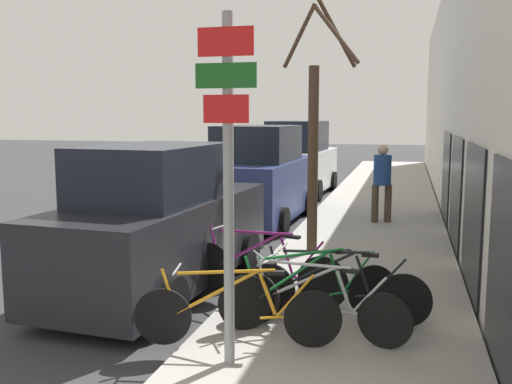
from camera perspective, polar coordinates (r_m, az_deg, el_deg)
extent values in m
plane|color=#333335|center=(13.44, 0.32, -3.61)|extent=(80.00, 80.00, 0.00)
cube|color=#9E9B93|center=(15.78, 12.09, -1.81)|extent=(3.20, 32.00, 0.15)
cube|color=silver|center=(15.61, 18.94, 9.55)|extent=(0.20, 32.00, 6.50)
cube|color=black|center=(5.78, 23.78, -7.48)|extent=(0.03, 2.19, 2.07)
cube|color=black|center=(8.62, 20.81, -2.48)|extent=(0.03, 2.19, 2.07)
cube|color=black|center=(11.50, 19.34, 0.03)|extent=(0.03, 2.19, 2.07)
cube|color=black|center=(14.41, 18.45, 1.53)|extent=(0.03, 2.19, 2.07)
cylinder|color=#939399|center=(5.54, -2.77, -0.21)|extent=(0.10, 0.10, 3.44)
cube|color=red|center=(5.47, -3.07, 14.80)|extent=(0.54, 0.02, 0.27)
cube|color=#19591E|center=(5.44, -3.05, 11.56)|extent=(0.60, 0.02, 0.23)
cube|color=red|center=(5.43, -3.02, 8.30)|extent=(0.45, 0.02, 0.27)
cylinder|color=black|center=(6.41, -9.29, -12.21)|extent=(0.62, 0.17, 0.63)
cylinder|color=black|center=(6.29, 5.71, -12.53)|extent=(0.62, 0.17, 0.63)
cylinder|color=orange|center=(6.22, -3.77, -9.91)|extent=(0.90, 0.23, 0.52)
cylinder|color=orange|center=(6.15, -3.03, -7.97)|extent=(1.04, 0.26, 0.08)
cylinder|color=orange|center=(6.19, 1.16, -10.20)|extent=(0.20, 0.08, 0.45)
cylinder|color=orange|center=(6.27, 3.06, -12.33)|extent=(0.56, 0.15, 0.08)
cylinder|color=orange|center=(6.20, 3.83, -10.43)|extent=(0.42, 0.12, 0.51)
cylinder|color=orange|center=(6.30, -8.61, -9.96)|extent=(0.20, 0.07, 0.54)
cube|color=black|center=(6.12, 1.94, -8.07)|extent=(0.21, 0.12, 0.04)
cylinder|color=#99999E|center=(6.21, -7.92, -7.64)|extent=(0.12, 0.44, 0.02)
cylinder|color=black|center=(6.97, 0.11, -10.51)|extent=(0.60, 0.19, 0.61)
cylinder|color=black|center=(6.39, 12.77, -12.45)|extent=(0.60, 0.19, 0.61)
cylinder|color=#B7B7BC|center=(6.63, 4.60, -8.95)|extent=(0.86, 0.26, 0.50)
cylinder|color=#B7B7BC|center=(6.54, 5.25, -7.25)|extent=(1.00, 0.30, 0.08)
cylinder|color=#B7B7BC|center=(6.45, 8.77, -9.72)|extent=(0.19, 0.08, 0.44)
cylinder|color=#B7B7BC|center=(6.46, 10.39, -11.94)|extent=(0.54, 0.17, 0.07)
cylinder|color=#B7B7BC|center=(6.37, 11.12, -10.22)|extent=(0.41, 0.13, 0.49)
cylinder|color=#B7B7BC|center=(6.86, 0.69, -8.55)|extent=(0.19, 0.08, 0.53)
cube|color=black|center=(6.35, 9.49, -7.79)|extent=(0.21, 0.13, 0.04)
cylinder|color=#99999E|center=(6.75, 1.28, -6.53)|extent=(0.14, 0.43, 0.02)
cylinder|color=black|center=(6.73, -1.06, -11.00)|extent=(0.58, 0.36, 0.65)
cylinder|color=black|center=(7.30, 11.55, -9.65)|extent=(0.58, 0.36, 0.65)
cylinder|color=#197233|center=(6.82, 3.94, -8.12)|extent=(0.80, 0.50, 0.54)
cylinder|color=#197233|center=(6.79, 4.61, -6.21)|extent=(0.93, 0.57, 0.08)
cylinder|color=#197233|center=(7.02, 8.04, -7.93)|extent=(0.19, 0.13, 0.47)
cylinder|color=#197233|center=(7.17, 9.51, -9.72)|extent=(0.51, 0.32, 0.08)
cylinder|color=#197233|center=(7.14, 10.15, -7.90)|extent=(0.38, 0.24, 0.52)
cylinder|color=#197233|center=(6.67, -0.38, -8.69)|extent=(0.18, 0.13, 0.56)
cube|color=black|center=(6.99, 8.69, -5.91)|extent=(0.21, 0.17, 0.04)
cylinder|color=#99999E|center=(6.62, 0.30, -6.33)|extent=(0.25, 0.39, 0.02)
cylinder|color=black|center=(7.26, 1.43, -9.63)|extent=(0.64, 0.05, 0.64)
cylinder|color=black|center=(7.04, 14.62, -10.45)|extent=(0.64, 0.05, 0.64)
cylinder|color=black|center=(7.05, 6.30, -7.69)|extent=(0.92, 0.06, 0.53)
cylinder|color=black|center=(6.98, 6.99, -5.95)|extent=(1.07, 0.07, 0.08)
cylinder|color=black|center=(6.99, 10.64, -8.12)|extent=(0.20, 0.04, 0.46)
cylinder|color=black|center=(7.04, 12.27, -10.15)|extent=(0.58, 0.05, 0.08)
cylinder|color=black|center=(6.97, 13.00, -8.43)|extent=(0.43, 0.04, 0.52)
cylinder|color=black|center=(7.17, 2.07, -7.59)|extent=(0.20, 0.04, 0.56)
cube|color=black|center=(6.92, 11.36, -6.20)|extent=(0.20, 0.09, 0.04)
cylinder|color=#99999E|center=(7.08, 2.73, -5.50)|extent=(0.04, 0.44, 0.02)
cylinder|color=black|center=(8.20, -4.56, -7.43)|extent=(0.69, 0.19, 0.70)
cylinder|color=black|center=(7.45, 6.67, -9.01)|extent=(0.69, 0.19, 0.70)
cylinder|color=#8C1E72|center=(7.80, -0.61, -5.74)|extent=(0.94, 0.26, 0.57)
cylinder|color=#8C1E72|center=(7.71, -0.06, -4.05)|extent=(1.09, 0.29, 0.09)
cylinder|color=#8C1E72|center=(7.57, 3.08, -6.39)|extent=(0.21, 0.08, 0.50)
cylinder|color=#8C1E72|center=(7.55, 4.55, -8.55)|extent=(0.59, 0.17, 0.08)
cylinder|color=#8C1E72|center=(7.46, 5.17, -6.83)|extent=(0.44, 0.13, 0.56)
cylinder|color=#8C1E72|center=(8.08, -4.07, -5.48)|extent=(0.20, 0.08, 0.60)
cube|color=black|center=(7.47, 3.69, -4.50)|extent=(0.21, 0.12, 0.04)
cylinder|color=#99999E|center=(7.98, -3.57, -3.48)|extent=(0.12, 0.43, 0.02)
cube|color=black|center=(8.74, -9.38, -4.60)|extent=(2.03, 4.77, 1.21)
cube|color=black|center=(8.42, -10.13, 1.89)|extent=(1.71, 2.52, 0.82)
cylinder|color=black|center=(10.48, -9.81, -5.08)|extent=(0.26, 0.69, 0.67)
cylinder|color=black|center=(9.79, -0.83, -5.87)|extent=(0.26, 0.69, 0.67)
cylinder|color=black|center=(8.14, -19.63, -9.15)|extent=(0.26, 0.69, 0.67)
cylinder|color=black|center=(7.23, -8.59, -10.90)|extent=(0.26, 0.69, 0.67)
cube|color=navy|center=(14.04, 0.39, 0.41)|extent=(2.01, 4.50, 1.36)
cube|color=black|center=(13.78, 0.19, 4.89)|extent=(1.74, 2.36, 0.85)
cylinder|color=black|center=(15.69, -1.42, -0.81)|extent=(0.24, 0.64, 0.63)
cylinder|color=black|center=(15.22, 5.20, -1.11)|extent=(0.24, 0.64, 0.63)
cylinder|color=black|center=(13.15, -5.19, -2.50)|extent=(0.24, 0.64, 0.63)
cylinder|color=black|center=(12.58, 2.66, -2.94)|extent=(0.24, 0.64, 0.63)
cube|color=silver|center=(19.05, 4.29, 2.23)|extent=(2.04, 4.38, 1.29)
cube|color=black|center=(18.81, 4.20, 5.61)|extent=(1.75, 2.31, 0.97)
cylinder|color=black|center=(20.60, 2.66, 1.28)|extent=(0.25, 0.68, 0.67)
cylinder|color=black|center=(20.21, 7.67, 1.10)|extent=(0.25, 0.68, 0.67)
cylinder|color=black|center=(18.07, 0.47, 0.38)|extent=(0.25, 0.68, 0.67)
cylinder|color=black|center=(17.62, 6.16, 0.15)|extent=(0.25, 0.68, 0.67)
cylinder|color=#4C3D2D|center=(13.66, 13.06, -1.12)|extent=(0.16, 0.16, 0.88)
cylinder|color=#4C3D2D|center=(13.56, 11.81, -1.14)|extent=(0.16, 0.16, 0.88)
cylinder|color=navy|center=(13.51, 12.53, 2.17)|extent=(0.40, 0.40, 0.70)
sphere|color=tan|center=(13.48, 12.59, 4.14)|extent=(0.24, 0.24, 0.24)
cylinder|color=#4C3828|center=(10.30, 5.71, 3.15)|extent=(0.19, 0.19, 3.35)
cylinder|color=#4C3828|center=(10.52, 4.36, 15.27)|extent=(0.67, 0.32, 1.09)
cylinder|color=#4C3828|center=(10.13, 8.02, 15.38)|extent=(0.88, 0.45, 1.06)
cylinder|color=#4C3828|center=(10.54, 7.94, 15.71)|extent=(0.76, 0.53, 1.28)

